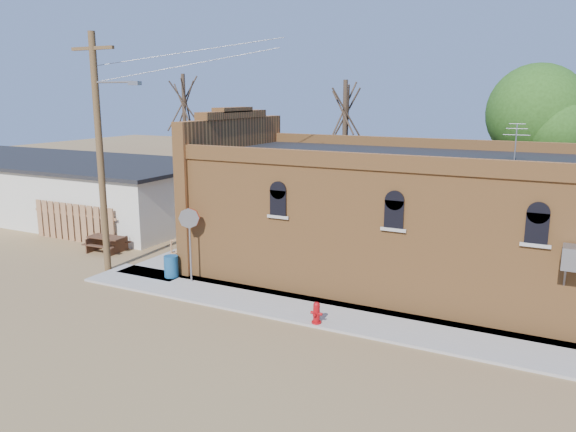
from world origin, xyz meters
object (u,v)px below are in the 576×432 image
at_px(trash_barrel, 171,266).
at_px(brick_bar, 385,216).
at_px(fire_hydrant, 316,313).
at_px(picnic_table, 107,242).
at_px(stop_sign, 189,225).
at_px(utility_pole, 101,149).

bearing_deg(trash_barrel, brick_bar, 29.91).
distance_m(fire_hydrant, trash_barrel, 6.80).
height_order(trash_barrel, picnic_table, trash_barrel).
relative_size(stop_sign, trash_barrel, 3.38).
bearing_deg(brick_bar, utility_pole, -156.31).
distance_m(fire_hydrant, picnic_table, 11.94).
relative_size(stop_sign, picnic_table, 1.59).
bearing_deg(fire_hydrant, utility_pole, 167.51).
xyz_separation_m(trash_barrel, picnic_table, (-4.88, 1.67, -0.03)).
bearing_deg(fire_hydrant, trash_barrel, 161.97).
relative_size(fire_hydrant, picnic_table, 0.39).
distance_m(brick_bar, fire_hydrant, 5.83).
xyz_separation_m(utility_pole, trash_barrel, (2.84, 0.30, -4.29)).
bearing_deg(fire_hydrant, stop_sign, 160.53).
xyz_separation_m(utility_pole, fire_hydrant, (9.47, -1.20, -4.36)).
bearing_deg(utility_pole, brick_bar, 23.69).
height_order(fire_hydrant, trash_barrel, trash_barrel).
relative_size(fire_hydrant, trash_barrel, 0.83).
bearing_deg(utility_pole, fire_hydrant, -7.24).
xyz_separation_m(brick_bar, picnic_table, (-11.82, -2.33, -1.89)).
bearing_deg(picnic_table, trash_barrel, -21.89).
xyz_separation_m(fire_hydrant, picnic_table, (-11.51, 3.17, 0.04)).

